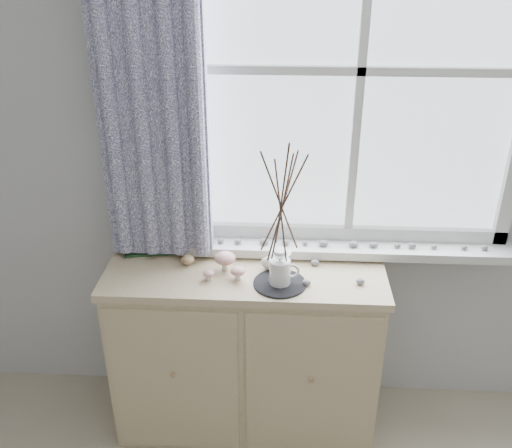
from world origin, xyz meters
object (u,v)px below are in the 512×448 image
at_px(toadstool_cluster, 226,263).
at_px(sideboard, 246,349).
at_px(twig_pitcher, 282,202).
at_px(botanical_book, 155,231).

bearing_deg(toadstool_cluster, sideboard, 15.76).
height_order(sideboard, toadstool_cluster, toadstool_cluster).
height_order(toadstool_cluster, twig_pitcher, twig_pitcher).
height_order(botanical_book, toadstool_cluster, botanical_book).
xyz_separation_m(botanical_book, toadstool_cluster, (0.33, -0.14, -0.07)).
relative_size(toadstool_cluster, twig_pitcher, 0.27).
xyz_separation_m(sideboard, twig_pitcher, (0.15, -0.09, 0.80)).
xyz_separation_m(sideboard, botanical_book, (-0.40, 0.12, 0.54)).
bearing_deg(botanical_book, sideboard, -27.72).
xyz_separation_m(sideboard, toadstool_cluster, (-0.08, -0.02, 0.47)).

